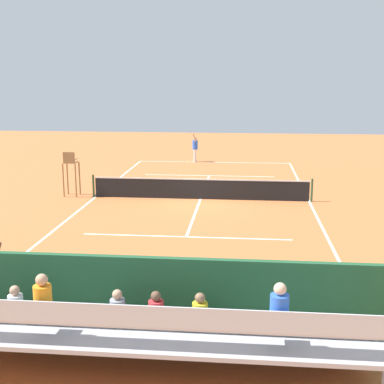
# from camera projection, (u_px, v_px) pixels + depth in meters

# --- Properties ---
(ground_plane) EXTENTS (60.00, 60.00, 0.00)m
(ground_plane) POSITION_uv_depth(u_px,v_px,m) (200.00, 199.00, 24.92)
(ground_plane) COLOR #C66B38
(court_line_markings) EXTENTS (10.10, 22.20, 0.01)m
(court_line_markings) POSITION_uv_depth(u_px,v_px,m) (201.00, 199.00, 24.95)
(court_line_markings) COLOR white
(court_line_markings) RESTS_ON ground
(tennis_net) EXTENTS (10.30, 0.10, 1.07)m
(tennis_net) POSITION_uv_depth(u_px,v_px,m) (200.00, 189.00, 24.81)
(tennis_net) COLOR black
(tennis_net) RESTS_ON ground
(backdrop_wall) EXTENTS (18.00, 0.16, 2.00)m
(backdrop_wall) POSITION_uv_depth(u_px,v_px,m) (145.00, 303.00, 11.09)
(backdrop_wall) COLOR #235633
(backdrop_wall) RESTS_ON ground
(bleacher_stand) EXTENTS (9.06, 2.40, 2.48)m
(bleacher_stand) POSITION_uv_depth(u_px,v_px,m) (126.00, 335.00, 9.83)
(bleacher_stand) COLOR #B2B2B7
(bleacher_stand) RESTS_ON ground
(umpire_chair) EXTENTS (0.67, 0.67, 2.14)m
(umpire_chair) POSITION_uv_depth(u_px,v_px,m) (71.00, 169.00, 25.31)
(umpire_chair) COLOR olive
(umpire_chair) RESTS_ON ground
(courtside_bench) EXTENTS (1.80, 0.40, 0.93)m
(courtside_bench) POSITION_uv_depth(u_px,v_px,m) (236.00, 311.00, 11.71)
(courtside_bench) COLOR #9E754C
(courtside_bench) RESTS_ON ground
(equipment_bag) EXTENTS (0.90, 0.36, 0.36)m
(equipment_bag) POSITION_uv_depth(u_px,v_px,m) (171.00, 327.00, 11.80)
(equipment_bag) COLOR #B22D2D
(equipment_bag) RESTS_ON ground
(tennis_player) EXTENTS (0.40, 0.55, 1.93)m
(tennis_player) POSITION_uv_depth(u_px,v_px,m) (195.00, 147.00, 35.60)
(tennis_player) COLOR white
(tennis_player) RESTS_ON ground
(tennis_racket) EXTENTS (0.42, 0.57, 0.03)m
(tennis_racket) POSITION_uv_depth(u_px,v_px,m) (187.00, 162.00, 35.66)
(tennis_racket) COLOR black
(tennis_racket) RESTS_ON ground
(tennis_ball_near) EXTENTS (0.07, 0.07, 0.07)m
(tennis_ball_near) POSITION_uv_depth(u_px,v_px,m) (225.00, 163.00, 35.05)
(tennis_ball_near) COLOR #CCDB33
(tennis_ball_near) RESTS_ON ground
(tennis_ball_far) EXTENTS (0.07, 0.07, 0.07)m
(tennis_ball_far) POSITION_uv_depth(u_px,v_px,m) (192.00, 167.00, 33.64)
(tennis_ball_far) COLOR #CCDB33
(tennis_ball_far) RESTS_ON ground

